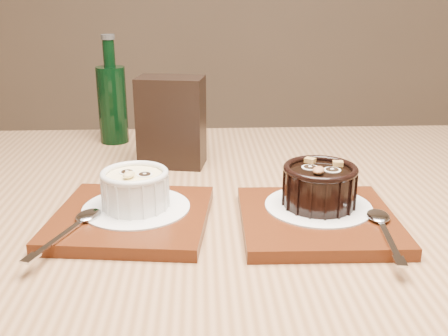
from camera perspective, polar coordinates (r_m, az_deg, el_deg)
The scene contains 11 objects.
table at distance 0.72m, azimuth -1.28°, elevation -11.06°, with size 1.23×0.85×0.75m.
tray_left at distance 0.64m, azimuth -10.04°, elevation -5.36°, with size 0.18×0.18×0.01m, color #53230D.
doily_left at distance 0.65m, azimuth -9.52°, elevation -4.25°, with size 0.13×0.13×0.00m, color white.
ramekin_white at distance 0.64m, azimuth -9.65°, elevation -2.09°, with size 0.08×0.08×0.05m.
spoon_left at distance 0.60m, azimuth -16.31°, elevation -6.24°, with size 0.03×0.13×0.01m, color silver, non-canonical shape.
tray_right at distance 0.63m, azimuth 10.14°, elevation -5.61°, with size 0.18×0.18×0.01m, color #53230D.
doily_right at distance 0.65m, azimuth 10.21°, elevation -4.07°, with size 0.13×0.13×0.00m, color white.
ramekin_dark at distance 0.64m, azimuth 10.36°, elevation -1.71°, with size 0.09×0.09×0.05m.
spoon_right at distance 0.60m, azimuth 17.09°, elevation -6.36°, with size 0.03×0.13×0.01m, color silver, non-canonical shape.
condiment_stand at distance 0.82m, azimuth -5.73°, elevation 5.00°, with size 0.10×0.06×0.14m, color black.
green_bottle at distance 0.97m, azimuth -12.06°, elevation 7.08°, with size 0.05×0.05×0.19m.
Camera 1 is at (-0.13, -0.68, 1.02)m, focal length 42.00 mm.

